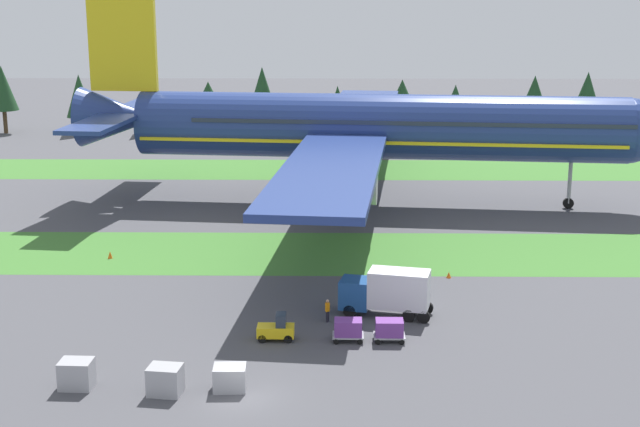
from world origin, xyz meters
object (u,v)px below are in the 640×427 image
(ground_crew_marshaller, at_px, (327,310))
(uld_container_0, at_px, (165,380))
(airliner, at_px, (363,126))
(taxiway_marker_1, at_px, (110,255))
(baggage_tug, at_px, (277,329))
(cargo_dolly_lead, at_px, (348,328))
(uld_container_1, at_px, (77,374))
(uld_container_2, at_px, (230,378))
(catering_truck, at_px, (387,291))
(cargo_dolly_second, at_px, (389,329))
(taxiway_marker_0, at_px, (449,275))

(ground_crew_marshaller, xyz_separation_m, uld_container_0, (-9.84, -12.46, -0.05))
(airliner, xyz_separation_m, taxiway_marker_1, (-23.88, -22.34, -8.65))
(baggage_tug, xyz_separation_m, taxiway_marker_1, (-16.50, 19.69, -0.48))
(cargo_dolly_lead, xyz_separation_m, uld_container_1, (-16.97, -7.92, -0.03))
(uld_container_1, relative_size, uld_container_2, 1.00)
(airliner, relative_size, uld_container_2, 40.69)
(catering_truck, bearing_deg, ground_crew_marshaller, 120.27)
(cargo_dolly_lead, bearing_deg, uld_container_0, 128.31)
(cargo_dolly_lead, relative_size, cargo_dolly_second, 1.00)
(cargo_dolly_lead, relative_size, taxiway_marker_0, 4.25)
(cargo_dolly_second, bearing_deg, uld_container_0, 122.12)
(baggage_tug, bearing_deg, uld_container_2, 164.05)
(uld_container_0, bearing_deg, ground_crew_marshaller, 51.70)
(uld_container_2, distance_m, taxiway_marker_1, 31.18)
(taxiway_marker_0, bearing_deg, uld_container_1, -139.22)
(baggage_tug, height_order, uld_container_0, baggage_tug)
(baggage_tug, relative_size, uld_container_2, 1.31)
(taxiway_marker_1, bearing_deg, uld_container_2, -63.14)
(airliner, height_order, cargo_dolly_lead, airliner)
(taxiway_marker_0, height_order, taxiway_marker_1, taxiway_marker_1)
(uld_container_0, xyz_separation_m, uld_container_1, (-5.66, 0.82, -0.00))
(ground_crew_marshaller, xyz_separation_m, uld_container_2, (-5.97, -11.79, -0.18))
(catering_truck, xyz_separation_m, uld_container_0, (-14.32, -13.88, -1.06))
(airliner, bearing_deg, cargo_dolly_second, 6.41)
(taxiway_marker_1, bearing_deg, catering_truck, -30.76)
(uld_container_0, bearing_deg, airliner, 74.95)
(uld_container_0, bearing_deg, uld_container_1, 171.73)
(catering_truck, relative_size, taxiway_marker_1, 10.94)
(uld_container_2, height_order, taxiway_marker_0, uld_container_2)
(uld_container_2, bearing_deg, taxiway_marker_1, 116.86)
(taxiway_marker_1, bearing_deg, baggage_tug, -50.03)
(ground_crew_marshaller, bearing_deg, airliner, -168.12)
(ground_crew_marshaller, relative_size, uld_container_0, 0.87)
(airliner, bearing_deg, uld_container_0, -9.38)
(baggage_tug, distance_m, uld_container_1, 14.36)
(uld_container_1, xyz_separation_m, taxiway_marker_0, (25.85, 22.30, -0.63))
(uld_container_1, height_order, taxiway_marker_1, uld_container_1)
(baggage_tug, distance_m, uld_container_0, 10.81)
(uld_container_2, bearing_deg, baggage_tug, 73.45)
(baggage_tug, bearing_deg, ground_crew_marshaller, -43.55)
(airliner, height_order, ground_crew_marshaller, airliner)
(airliner, relative_size, uld_container_1, 40.69)
(baggage_tug, xyz_separation_m, uld_container_0, (-6.28, -8.80, 0.08))
(uld_container_2, relative_size, taxiway_marker_0, 3.83)
(catering_truck, relative_size, ground_crew_marshaller, 4.19)
(catering_truck, height_order, taxiway_marker_0, catering_truck)
(ground_crew_marshaller, bearing_deg, cargo_dolly_lead, 39.12)
(uld_container_1, bearing_deg, uld_container_2, -0.92)
(uld_container_2, bearing_deg, airliner, 78.95)
(airliner, bearing_deg, baggage_tug, -4.29)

